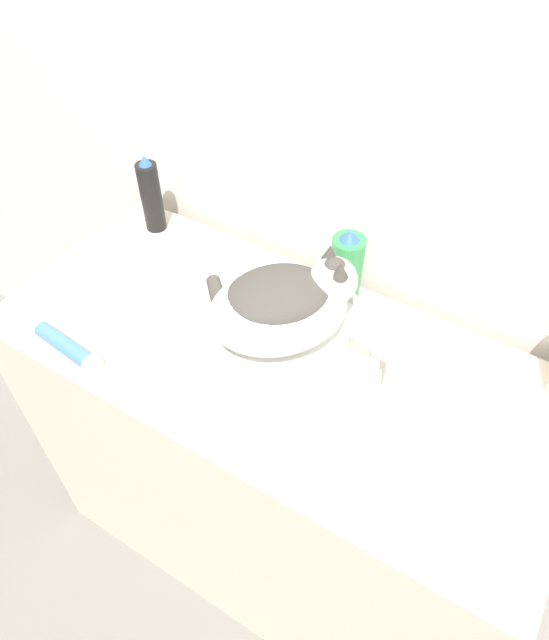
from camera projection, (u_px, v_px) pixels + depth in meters
ground_plane at (226, 613)px, 1.55m from camera, size 12.00×12.00×0.00m
wall_back at (364, 112)px, 1.01m from camera, size 8.00×0.05×2.40m
vanity_counter at (274, 465)px, 1.39m from camera, size 1.10×0.50×0.85m
sink_basin at (278, 343)px, 1.06m from camera, size 0.38×0.38×0.05m
cat at (282, 304)px, 0.99m from camera, size 0.34×0.31×0.17m
faucet at (394, 364)px, 0.97m from camera, size 0.12×0.05×0.14m
hairspray_can_black at (151, 196)px, 1.28m from camera, size 0.05×0.05×0.19m
spray_bottle_trigger at (346, 272)px, 1.11m from camera, size 0.06×0.06×0.19m
cream_tube at (69, 348)px, 1.07m from camera, size 0.16×0.05×0.04m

